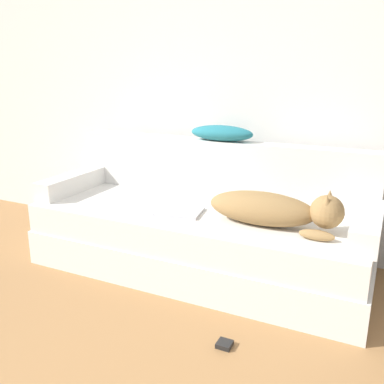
{
  "coord_description": "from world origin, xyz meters",
  "views": [
    {
      "loc": [
        1.06,
        -0.23,
        1.37
      ],
      "look_at": [
        -0.1,
        2.16,
        0.59
      ],
      "focal_mm": 40.0,
      "sensor_mm": 36.0,
      "label": 1
    }
  ],
  "objects_px": {
    "couch": "(198,241)",
    "throw_pillow": "(222,133)",
    "dog": "(274,209)",
    "laptop": "(179,212)",
    "power_adapter": "(225,344)"
  },
  "relations": [
    {
      "from": "couch",
      "to": "throw_pillow",
      "type": "relative_size",
      "value": 4.87
    },
    {
      "from": "couch",
      "to": "throw_pillow",
      "type": "height_order",
      "value": "throw_pillow"
    },
    {
      "from": "dog",
      "to": "throw_pillow",
      "type": "relative_size",
      "value": 1.74
    },
    {
      "from": "couch",
      "to": "laptop",
      "type": "bearing_deg",
      "value": -126.48
    },
    {
      "from": "laptop",
      "to": "power_adapter",
      "type": "relative_size",
      "value": 4.31
    },
    {
      "from": "laptop",
      "to": "power_adapter",
      "type": "xyz_separation_m",
      "value": [
        0.57,
        -0.61,
        -0.44
      ]
    },
    {
      "from": "dog",
      "to": "power_adapter",
      "type": "bearing_deg",
      "value": -94.41
    },
    {
      "from": "dog",
      "to": "throw_pillow",
      "type": "distance_m",
      "value": 0.77
    },
    {
      "from": "laptop",
      "to": "couch",
      "type": "bearing_deg",
      "value": 43.84
    },
    {
      "from": "dog",
      "to": "throw_pillow",
      "type": "xyz_separation_m",
      "value": [
        -0.52,
        0.44,
        0.37
      ]
    },
    {
      "from": "laptop",
      "to": "power_adapter",
      "type": "bearing_deg",
      "value": -56.62
    },
    {
      "from": "laptop",
      "to": "throw_pillow",
      "type": "xyz_separation_m",
      "value": [
        0.1,
        0.47,
        0.46
      ]
    },
    {
      "from": "dog",
      "to": "throw_pillow",
      "type": "height_order",
      "value": "throw_pillow"
    },
    {
      "from": "couch",
      "to": "throw_pillow",
      "type": "distance_m",
      "value": 0.78
    },
    {
      "from": "couch",
      "to": "laptop",
      "type": "height_order",
      "value": "laptop"
    }
  ]
}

